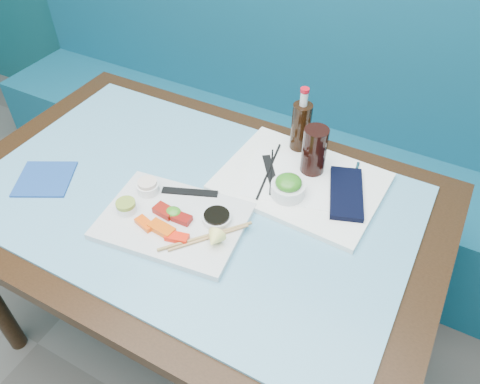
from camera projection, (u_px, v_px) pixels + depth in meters
The scene contains 34 objects.
booth_bench at pixel (297, 145), 2.12m from camera, with size 3.00×0.56×1.17m.
dining_table at pixel (193, 220), 1.38m from camera, with size 1.40×0.90×0.75m.
glass_top at pixel (191, 199), 1.32m from camera, with size 1.22×0.76×0.01m, color #5D9DBB.
sashimi_plate at pixel (173, 221), 1.24m from camera, with size 0.37×0.27×0.02m, color silver.
salmon_left at pixel (145, 224), 1.21m from camera, with size 0.06×0.03×0.01m, color #FF510A.
salmon_mid at pixel (162, 229), 1.20m from camera, with size 0.07×0.03×0.02m, color #F15409.
salmon_right at pixel (177, 237), 1.18m from camera, with size 0.06×0.03×0.01m, color #FF210A.
tuna_left at pixel (164, 211), 1.24m from camera, with size 0.06×0.04×0.02m, color maroon.
tuna_right at pixel (182, 218), 1.23m from camera, with size 0.05×0.03×0.02m, color maroon.
seaweed_garnish at pixel (173, 212), 1.24m from camera, with size 0.04×0.04×0.02m, color #3A8A1F.
ramekin_wasabi at pixel (127, 208), 1.25m from camera, with size 0.05×0.05×0.02m, color white.
wasabi_fill at pixel (126, 204), 1.24m from camera, with size 0.05×0.05×0.01m, color olive.
ramekin_ginger at pixel (148, 188), 1.30m from camera, with size 0.06×0.06×0.03m, color white.
ginger_fill at pixel (147, 183), 1.29m from camera, with size 0.05×0.05×0.01m, color beige.
soy_dish at pixel (217, 218), 1.23m from camera, with size 0.08×0.08×0.02m, color white.
soy_fill at pixel (217, 215), 1.22m from camera, with size 0.07×0.07×0.01m, color black.
lemon_wedge at pixel (214, 240), 1.15m from camera, with size 0.05×0.05×0.04m, color #FFF578.
chopstick_sleeve at pixel (190, 192), 1.31m from camera, with size 0.16×0.02×0.00m, color black.
wooden_chopstick_a at pixel (206, 236), 1.19m from camera, with size 0.01×0.01×0.25m, color #9F804B.
wooden_chopstick_b at pixel (209, 238), 1.18m from camera, with size 0.01×0.01×0.22m, color #AC8251.
serving_tray at pixel (301, 182), 1.36m from camera, with size 0.45×0.34×0.02m, color white.
paper_placemat at pixel (301, 180), 1.35m from camera, with size 0.31×0.22×0.00m, color white.
seaweed_bowl at pixel (288, 189), 1.29m from camera, with size 0.10×0.10×0.04m, color white.
seaweed_salad at pixel (289, 182), 1.28m from camera, with size 0.07×0.07×0.04m, color #2E791B.
cola_glass at pixel (314, 151), 1.33m from camera, with size 0.07×0.07×0.15m, color black.
navy_pouch at pixel (346, 193), 1.30m from camera, with size 0.09×0.20×0.02m, color black.
fork at pixel (356, 171), 1.37m from camera, with size 0.01×0.01×0.08m, color silver.
black_chopstick_a at pixel (269, 170), 1.38m from camera, with size 0.01×0.01×0.26m, color black.
black_chopstick_b at pixel (271, 171), 1.37m from camera, with size 0.01×0.01×0.20m, color black.
tray_sleeve at pixel (270, 171), 1.38m from camera, with size 0.02×0.15×0.00m, color black.
cola_bottle_body at pixel (301, 129), 1.42m from camera, with size 0.06×0.06×0.17m, color black.
cola_bottle_neck at pixel (304, 99), 1.34m from camera, with size 0.02×0.02×0.04m, color silver.
cola_bottle_cap at pixel (305, 90), 1.32m from camera, with size 0.03×0.03×0.01m, color red.
blue_napkin at pixel (45, 179), 1.37m from camera, with size 0.15×0.15×0.01m, color navy.
Camera 1 is at (0.57, 0.68, 1.68)m, focal length 35.00 mm.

